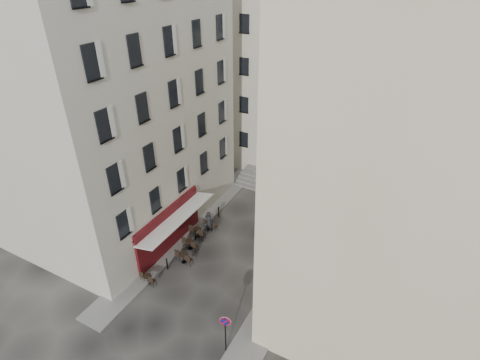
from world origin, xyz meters
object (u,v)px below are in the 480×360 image
Objects in this scene: no_parking_sign at (225,328)px; pedestrian at (209,222)px; bistro_table_b at (184,257)px; bistro_table_a at (148,278)px.

no_parking_sign is 10.73m from pedestrian.
pedestrian is (-6.38, 8.57, -0.99)m from no_parking_sign.
bistro_table_b is at bearing 124.61° from no_parking_sign.
no_parking_sign is 7.45m from bistro_table_a.
bistro_table_a is 0.87× the size of bistro_table_b.
pedestrian is at bearing 84.31° from bistro_table_a.
bistro_table_a is 6.65m from pedestrian.
bistro_table_b is (0.98, 2.74, 0.06)m from bistro_table_a.
bistro_table_a is 0.65× the size of pedestrian.
bistro_table_b reaches higher than bistro_table_a.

